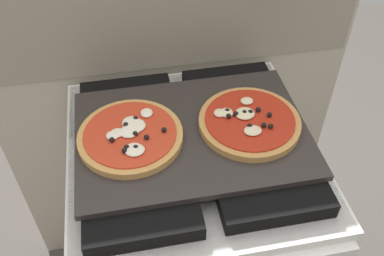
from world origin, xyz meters
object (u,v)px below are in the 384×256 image
(stove, at_px, (192,238))
(pizza_right, at_px, (249,121))
(pizza_left, at_px, (130,135))
(baking_tray, at_px, (192,133))

(stove, relative_size, pizza_right, 3.75)
(pizza_right, bearing_deg, stove, 178.46)
(pizza_left, xyz_separation_m, pizza_right, (0.28, -0.01, -0.00))
(pizza_left, distance_m, pizza_right, 0.28)
(stove, height_order, baking_tray, baking_tray)
(stove, relative_size, pizza_left, 3.75)
(baking_tray, bearing_deg, pizza_right, -2.23)
(pizza_right, bearing_deg, pizza_left, 178.31)
(pizza_left, relative_size, pizza_right, 1.00)
(stove, bearing_deg, pizza_right, -1.54)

